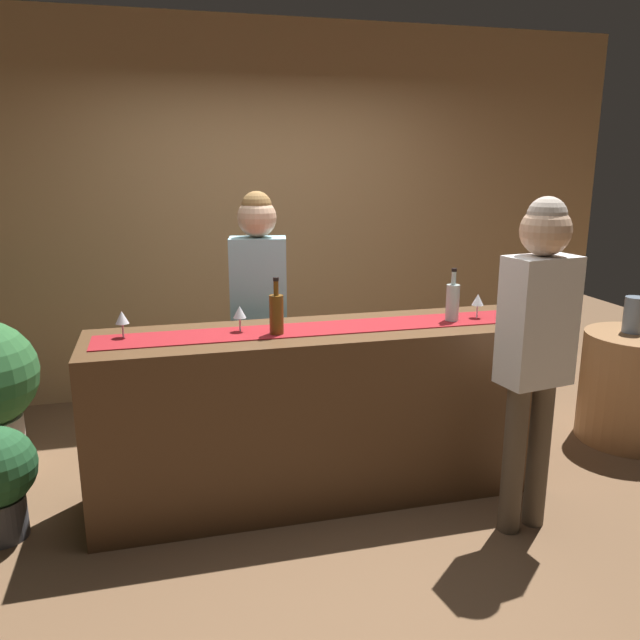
{
  "coord_description": "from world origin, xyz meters",
  "views": [
    {
      "loc": [
        -0.84,
        -3.19,
        1.85
      ],
      "look_at": [
        -0.02,
        0.0,
        1.02
      ],
      "focal_mm": 35.57,
      "sensor_mm": 36.0,
      "label": 1
    }
  ],
  "objects": [
    {
      "name": "ground_plane",
      "position": [
        0.0,
        0.0,
        0.0
      ],
      "size": [
        10.0,
        10.0,
        0.0
      ],
      "primitive_type": "plane",
      "color": "brown"
    },
    {
      "name": "back_wall",
      "position": [
        0.0,
        1.9,
        1.45
      ],
      "size": [
        6.0,
        0.12,
        2.9
      ],
      "primitive_type": "cube",
      "color": "tan",
      "rests_on": "ground"
    },
    {
      "name": "bar_counter",
      "position": [
        0.0,
        0.0,
        0.49
      ],
      "size": [
        2.51,
        0.6,
        0.97
      ],
      "primitive_type": "cube",
      "color": "#543821",
      "rests_on": "ground"
    },
    {
      "name": "counter_runner_cloth",
      "position": [
        0.0,
        0.0,
        0.97
      ],
      "size": [
        2.39,
        0.28,
        0.01
      ],
      "primitive_type": "cube",
      "color": "maroon",
      "rests_on": "bar_counter"
    },
    {
      "name": "wine_bottle_amber",
      "position": [
        -0.26,
        -0.06,
        1.08
      ],
      "size": [
        0.07,
        0.07,
        0.3
      ],
      "color": "brown",
      "rests_on": "bar_counter"
    },
    {
      "name": "wine_bottle_clear",
      "position": [
        0.74,
        -0.02,
        1.08
      ],
      "size": [
        0.07,
        0.07,
        0.3
      ],
      "color": "#B2C6C1",
      "rests_on": "bar_counter"
    },
    {
      "name": "wine_glass_near_customer",
      "position": [
        0.91,
        -0.0,
        1.08
      ],
      "size": [
        0.07,
        0.07,
        0.14
      ],
      "color": "silver",
      "rests_on": "bar_counter"
    },
    {
      "name": "wine_glass_mid_counter",
      "position": [
        -1.03,
        0.07,
        1.08
      ],
      "size": [
        0.07,
        0.07,
        0.14
      ],
      "color": "silver",
      "rests_on": "bar_counter"
    },
    {
      "name": "wine_glass_far_end",
      "position": [
        -0.44,
        0.04,
        1.08
      ],
      "size": [
        0.07,
        0.07,
        0.14
      ],
      "color": "silver",
      "rests_on": "bar_counter"
    },
    {
      "name": "bartender",
      "position": [
        -0.25,
        0.58,
        1.04
      ],
      "size": [
        0.37,
        0.26,
        1.68
      ],
      "rotation": [
        0.0,
        0.0,
        2.96
      ],
      "color": "#26262B",
      "rests_on": "ground"
    },
    {
      "name": "customer_sipping",
      "position": [
        0.91,
        -0.6,
        1.05
      ],
      "size": [
        0.37,
        0.25,
        1.69
      ],
      "rotation": [
        0.0,
        0.0,
        0.16
      ],
      "color": "brown",
      "rests_on": "ground"
    },
    {
      "name": "round_side_table",
      "position": [
        2.21,
        0.18,
        0.37
      ],
      "size": [
        0.68,
        0.68,
        0.74
      ],
      "primitive_type": "cylinder",
      "color": "#996B42",
      "rests_on": "ground"
    },
    {
      "name": "vase_on_side_table",
      "position": [
        2.19,
        0.24,
        0.86
      ],
      "size": [
        0.13,
        0.13,
        0.24
      ],
      "primitive_type": "cylinder",
      "color": "slate",
      "rests_on": "round_side_table"
    }
  ]
}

